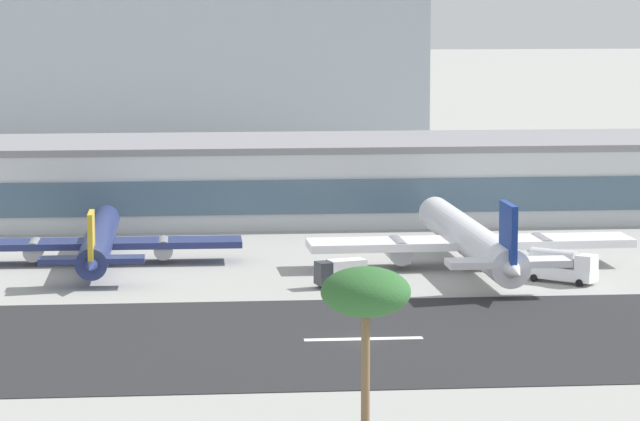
% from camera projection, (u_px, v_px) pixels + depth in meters
% --- Properties ---
extents(ground_plane, '(1400.00, 1400.00, 0.00)m').
position_uv_depth(ground_plane, '(357.00, 340.00, 161.83)').
color(ground_plane, '#9E9E99').
extents(runway_strip, '(800.00, 40.83, 0.08)m').
position_uv_depth(runway_strip, '(357.00, 339.00, 161.80)').
color(runway_strip, '#262628').
rests_on(runway_strip, ground_plane).
extents(runway_centreline_dash_4, '(12.00, 1.20, 0.01)m').
position_uv_depth(runway_centreline_dash_4, '(364.00, 339.00, 161.86)').
color(runway_centreline_dash_4, white).
rests_on(runway_centreline_dash_4, runway_strip).
extents(terminal_building, '(164.93, 26.25, 12.01)m').
position_uv_depth(terminal_building, '(270.00, 179.00, 244.26)').
color(terminal_building, silver).
rests_on(terminal_building, ground_plane).
extents(distant_hotel_block, '(133.63, 32.85, 48.22)m').
position_uv_depth(distant_hotel_block, '(103.00, 37.00, 338.59)').
color(distant_hotel_block, '#A8B2BC').
rests_on(distant_hotel_block, ground_plane).
extents(airliner_gold_tail_gate_0, '(36.39, 42.85, 8.94)m').
position_uv_depth(airliner_gold_tail_gate_0, '(99.00, 242.00, 204.66)').
color(airliner_gold_tail_gate_0, navy).
rests_on(airliner_gold_tail_gate_0, ground_plane).
extents(airliner_navy_tail_gate_1, '(41.28, 51.68, 10.78)m').
position_uv_depth(airliner_navy_tail_gate_1, '(472.00, 241.00, 201.95)').
color(airliner_navy_tail_gate_1, white).
rests_on(airliner_navy_tail_gate_1, ground_plane).
extents(service_fuel_truck_0, '(8.20, 7.42, 3.95)m').
position_uv_depth(service_fuel_truck_0, '(562.00, 266.00, 192.38)').
color(service_fuel_truck_0, white).
rests_on(service_fuel_truck_0, ground_plane).
extents(service_box_truck_1, '(6.44, 4.05, 3.25)m').
position_uv_depth(service_box_truck_1, '(341.00, 272.00, 189.51)').
color(service_box_truck_1, '#2D3338').
rests_on(service_box_truck_1, ground_plane).
extents(palm_tree_0, '(6.64, 6.64, 14.92)m').
position_uv_depth(palm_tree_0, '(366.00, 295.00, 118.05)').
color(palm_tree_0, brown).
rests_on(palm_tree_0, ground_plane).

